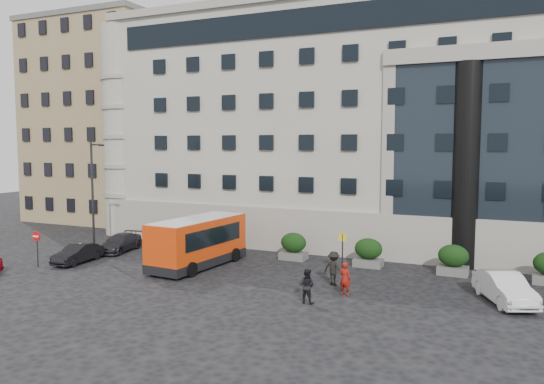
{
  "coord_description": "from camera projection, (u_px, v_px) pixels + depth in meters",
  "views": [
    {
      "loc": [
        14.51,
        -25.41,
        7.91
      ],
      "look_at": [
        1.45,
        3.65,
        5.0
      ],
      "focal_mm": 35.0,
      "sensor_mm": 36.0,
      "label": 1
    }
  ],
  "objects": [
    {
      "name": "no_entry_sign",
      "position": [
        37.0,
        242.0,
        33.94
      ],
      "size": [
        0.64,
        0.16,
        2.32
      ],
      "color": "#262628",
      "rests_on": "ground"
    },
    {
      "name": "red_truck",
      "position": [
        132.0,
        215.0,
        49.53
      ],
      "size": [
        2.97,
        4.95,
        2.49
      ],
      "rotation": [
        0.0,
        0.0,
        0.22
      ],
      "color": "maroon",
      "rests_on": "ground"
    },
    {
      "name": "hedge_c",
      "position": [
        368.0,
        252.0,
        34.11
      ],
      "size": [
        1.8,
        1.26,
        1.84
      ],
      "color": "#575754",
      "rests_on": "ground"
    },
    {
      "name": "pedestrian_b",
      "position": [
        307.0,
        286.0,
        26.31
      ],
      "size": [
        0.9,
        0.73,
        1.73
      ],
      "primitive_type": "imported",
      "rotation": [
        0.0,
        0.0,
        3.05
      ],
      "color": "black",
      "rests_on": "ground"
    },
    {
      "name": "parked_car_b",
      "position": [
        78.0,
        253.0,
        35.2
      ],
      "size": [
        1.66,
        3.96,
        1.27
      ],
      "primitive_type": "imported",
      "rotation": [
        0.0,
        0.0,
        0.08
      ],
      "color": "black",
      "rests_on": "ground"
    },
    {
      "name": "apartment_near",
      "position": [
        118.0,
        124.0,
        56.78
      ],
      "size": [
        14.0,
        14.0,
        20.0
      ],
      "primitive_type": "cube",
      "color": "#917A54",
      "rests_on": "ground"
    },
    {
      "name": "civic_building",
      "position": [
        405.0,
        131.0,
        46.44
      ],
      "size": [
        44.0,
        24.0,
        18.0
      ],
      "primitive_type": "cube",
      "color": "#9B9889",
      "rests_on": "ground"
    },
    {
      "name": "parked_car_d",
      "position": [
        158.0,
        224.0,
        47.59
      ],
      "size": [
        3.33,
        5.66,
        1.48
      ],
      "primitive_type": "imported",
      "rotation": [
        0.0,
        0.0,
        0.17
      ],
      "color": "black",
      "rests_on": "ground"
    },
    {
      "name": "hedge_d",
      "position": [
        453.0,
        260.0,
        31.99
      ],
      "size": [
        1.8,
        1.26,
        1.84
      ],
      "color": "#575754",
      "rests_on": "ground"
    },
    {
      "name": "white_taxi",
      "position": [
        505.0,
        288.0,
        26.34
      ],
      "size": [
        3.35,
        4.87,
        1.52
      ],
      "primitive_type": "imported",
      "rotation": [
        0.0,
        0.0,
        0.42
      ],
      "color": "silver",
      "rests_on": "ground"
    },
    {
      "name": "ground",
      "position": [
        222.0,
        285.0,
        29.72
      ],
      "size": [
        120.0,
        120.0,
        0.0
      ],
      "primitive_type": "plane",
      "color": "black",
      "rests_on": "ground"
    },
    {
      "name": "parked_car_c",
      "position": [
        120.0,
        243.0,
        39.02
      ],
      "size": [
        2.48,
        4.6,
        1.27
      ],
      "primitive_type": "imported",
      "rotation": [
        0.0,
        0.0,
        0.17
      ],
      "color": "black",
      "rests_on": "ground"
    },
    {
      "name": "street_lamp",
      "position": [
        93.0,
        195.0,
        36.93
      ],
      "size": [
        1.16,
        0.18,
        8.0
      ],
      "color": "#262628",
      "rests_on": "ground"
    },
    {
      "name": "hedge_b",
      "position": [
        293.0,
        246.0,
        36.24
      ],
      "size": [
        1.8,
        1.26,
        1.84
      ],
      "color": "#575754",
      "rests_on": "ground"
    },
    {
      "name": "apartment_far",
      "position": [
        187.0,
        122.0,
        74.26
      ],
      "size": [
        13.0,
        13.0,
        22.0
      ],
      "primitive_type": "cube",
      "color": "brown",
      "rests_on": "ground"
    },
    {
      "name": "bus_stop_sign",
      "position": [
        342.0,
        247.0,
        31.86
      ],
      "size": [
        0.5,
        0.08,
        2.52
      ],
      "color": "#262628",
      "rests_on": "ground"
    },
    {
      "name": "minibus",
      "position": [
        198.0,
        240.0,
        34.06
      ],
      "size": [
        3.3,
        7.72,
        3.14
      ],
      "rotation": [
        0.0,
        0.0,
        -0.08
      ],
      "color": "red",
      "rests_on": "ground"
    },
    {
      "name": "pedestrian_a",
      "position": [
        345.0,
        279.0,
        27.61
      ],
      "size": [
        0.72,
        0.54,
        1.78
      ],
      "primitive_type": "imported",
      "rotation": [
        0.0,
        0.0,
        2.96
      ],
      "color": "maroon",
      "rests_on": "ground"
    },
    {
      "name": "entrance_column",
      "position": [
        466.0,
        166.0,
        33.59
      ],
      "size": [
        1.8,
        1.8,
        13.0
      ],
      "primitive_type": "cylinder",
      "color": "black",
      "rests_on": "ground"
    },
    {
      "name": "pedestrian_c",
      "position": [
        334.0,
        268.0,
        29.65
      ],
      "size": [
        1.35,
        0.95,
        1.91
      ],
      "primitive_type": "imported",
      "rotation": [
        0.0,
        0.0,
        2.93
      ],
      "color": "black",
      "rests_on": "ground"
    },
    {
      "name": "hedge_a",
      "position": [
        227.0,
        240.0,
        38.36
      ],
      "size": [
        1.8,
        1.26,
        1.84
      ],
      "color": "#575754",
      "rests_on": "ground"
    }
  ]
}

